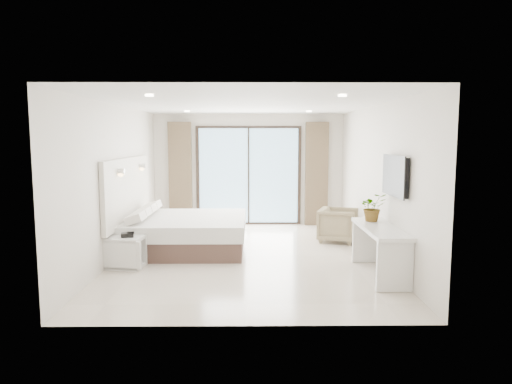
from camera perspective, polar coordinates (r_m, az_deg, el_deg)
ground at (r=8.31m, az=-1.06°, el=-7.98°), size 6.20×6.20×0.00m
room_shell at (r=8.84m, az=-2.33°, el=3.29°), size 4.62×6.22×2.72m
bed at (r=8.82m, az=-8.81°, el=-5.02°), size 2.24×2.13×0.76m
nightstand at (r=7.82m, az=-15.99°, el=-7.25°), size 0.62×0.54×0.51m
phone at (r=7.73m, az=-15.78°, el=-5.19°), size 0.23×0.19×0.07m
console_desk at (r=7.26m, az=15.24°, el=-5.78°), size 0.52×1.67×0.77m
plant at (r=7.64m, az=14.38°, el=-2.22°), size 0.47×0.51×0.36m
armchair at (r=9.52m, az=10.24°, el=-3.86°), size 0.89×0.92×0.76m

